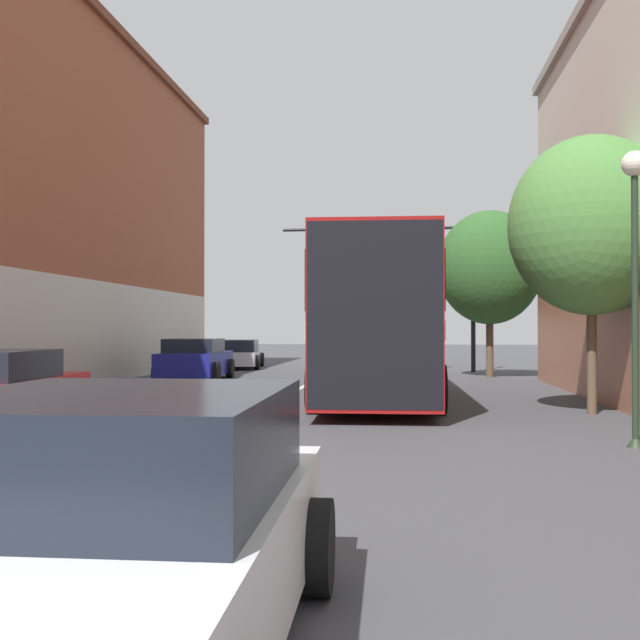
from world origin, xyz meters
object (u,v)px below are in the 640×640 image
at_px(hatchback_foreground, 103,540).
at_px(traffic_signal_gantry, 414,262).
at_px(street_lamp, 635,253).
at_px(street_tree_near, 591,226).
at_px(parked_car_left_far, 195,360).
at_px(parked_car_left_near, 239,354).
at_px(street_tree_far, 490,268).
at_px(bus, 377,314).

bearing_deg(hatchback_foreground, traffic_signal_gantry, -5.22).
distance_m(street_lamp, street_tree_near, 4.41).
bearing_deg(parked_car_left_far, parked_car_left_near, -0.98).
bearing_deg(street_lamp, street_tree_near, 84.49).
relative_size(parked_car_left_far, street_tree_far, 0.67).
bearing_deg(parked_car_left_near, street_tree_far, -122.66).
height_order(parked_car_left_far, traffic_signal_gantry, traffic_signal_gantry).
relative_size(bus, street_tree_near, 1.86).
height_order(parked_car_left_near, street_lamp, street_lamp).
xyz_separation_m(bus, hatchback_foreground, (-0.83, -14.70, -1.41)).
distance_m(parked_car_left_far, street_tree_near, 14.13).
bearing_deg(bus, parked_car_left_near, 24.10).
height_order(parked_car_left_near, parked_car_left_far, parked_car_left_far).
bearing_deg(parked_car_left_far, bus, -135.99).
relative_size(street_tree_near, street_tree_far, 0.95).
xyz_separation_m(parked_car_left_far, street_tree_near, (10.70, -8.69, 3.13)).
distance_m(street_lamp, street_tree_far, 15.65).
relative_size(parked_car_left_near, parked_car_left_far, 1.16).
relative_size(bus, traffic_signal_gantry, 1.36).
bearing_deg(street_lamp, parked_car_left_far, 128.42).
bearing_deg(traffic_signal_gantry, parked_car_left_far, -142.42).
xyz_separation_m(parked_car_left_near, street_tree_near, (10.90, -16.20, 3.21)).
bearing_deg(parked_car_left_near, parked_car_left_far, 174.55).
distance_m(hatchback_foreground, street_tree_far, 23.93).
relative_size(hatchback_foreground, street_tree_far, 0.69).
height_order(bus, parked_car_left_near, bus).
relative_size(parked_car_left_near, street_tree_far, 0.78).
distance_m(bus, parked_car_left_far, 8.77).
xyz_separation_m(parked_car_left_near, parked_car_left_far, (0.20, -7.51, 0.08)).
bearing_deg(bus, parked_car_left_far, 44.92).
xyz_separation_m(bus, street_tree_far, (3.65, 8.59, 1.80)).
bearing_deg(traffic_signal_gantry, parked_car_left_near, 165.91).
bearing_deg(parked_car_left_far, street_tree_near, -131.61).
bearing_deg(parked_car_left_near, bus, -161.28).
relative_size(hatchback_foreground, street_lamp, 0.94).
height_order(parked_car_left_far, street_tree_far, street_tree_far).
height_order(traffic_signal_gantry, street_tree_near, traffic_signal_gantry).
bearing_deg(hatchback_foreground, street_tree_near, -24.87).
xyz_separation_m(hatchback_foreground, parked_car_left_near, (-5.65, 28.16, -0.07)).
bearing_deg(street_tree_far, hatchback_foreground, -100.89).
height_order(bus, parked_car_left_far, bus).
relative_size(hatchback_foreground, parked_car_left_near, 0.88).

